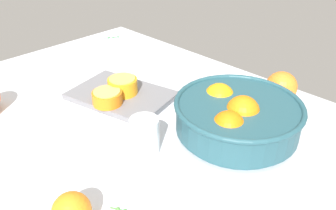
{
  "coord_description": "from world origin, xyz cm",
  "views": [
    {
      "loc": [
        48.64,
        -41.89,
        46.55
      ],
      "look_at": [
        3.29,
        3.96,
        7.9
      ],
      "focal_mm": 36.74,
      "sensor_mm": 36.0,
      "label": 1
    }
  ],
  "objects_px": {
    "orange_half_1": "(107,97)",
    "second_glass": "(145,138)",
    "orange_half_0": "(123,86)",
    "cutting_board": "(121,95)",
    "loose_orange_3": "(281,87)",
    "fruit_bowl": "(236,116)"
  },
  "relations": [
    {
      "from": "orange_half_0",
      "to": "loose_orange_3",
      "type": "relative_size",
      "value": 0.96
    },
    {
      "from": "cutting_board",
      "to": "loose_orange_3",
      "type": "relative_size",
      "value": 3.2
    },
    {
      "from": "fruit_bowl",
      "to": "orange_half_0",
      "type": "height_order",
      "value": "fruit_bowl"
    },
    {
      "from": "orange_half_1",
      "to": "loose_orange_3",
      "type": "height_order",
      "value": "loose_orange_3"
    },
    {
      "from": "second_glass",
      "to": "orange_half_0",
      "type": "distance_m",
      "value": 0.24
    },
    {
      "from": "second_glass",
      "to": "orange_half_0",
      "type": "bearing_deg",
      "value": 152.05
    },
    {
      "from": "second_glass",
      "to": "cutting_board",
      "type": "relative_size",
      "value": 0.31
    },
    {
      "from": "orange_half_0",
      "to": "orange_half_1",
      "type": "bearing_deg",
      "value": -75.87
    },
    {
      "from": "second_glass",
      "to": "loose_orange_3",
      "type": "relative_size",
      "value": 0.99
    },
    {
      "from": "orange_half_1",
      "to": "loose_orange_3",
      "type": "distance_m",
      "value": 0.46
    },
    {
      "from": "cutting_board",
      "to": "orange_half_1",
      "type": "distance_m",
      "value": 0.07
    },
    {
      "from": "second_glass",
      "to": "orange_half_1",
      "type": "relative_size",
      "value": 1.06
    },
    {
      "from": "orange_half_0",
      "to": "loose_orange_3",
      "type": "height_order",
      "value": "loose_orange_3"
    },
    {
      "from": "cutting_board",
      "to": "orange_half_0",
      "type": "distance_m",
      "value": 0.03
    },
    {
      "from": "orange_half_1",
      "to": "second_glass",
      "type": "bearing_deg",
      "value": -14.37
    },
    {
      "from": "fruit_bowl",
      "to": "cutting_board",
      "type": "height_order",
      "value": "fruit_bowl"
    },
    {
      "from": "fruit_bowl",
      "to": "cutting_board",
      "type": "relative_size",
      "value": 1.09
    },
    {
      "from": "cutting_board",
      "to": "loose_orange_3",
      "type": "bearing_deg",
      "value": 42.82
    },
    {
      "from": "cutting_board",
      "to": "orange_half_1",
      "type": "height_order",
      "value": "orange_half_1"
    },
    {
      "from": "cutting_board",
      "to": "orange_half_1",
      "type": "bearing_deg",
      "value": -72.0
    },
    {
      "from": "orange_half_0",
      "to": "cutting_board",
      "type": "bearing_deg",
      "value": -122.95
    },
    {
      "from": "fruit_bowl",
      "to": "orange_half_0",
      "type": "distance_m",
      "value": 0.32
    }
  ]
}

